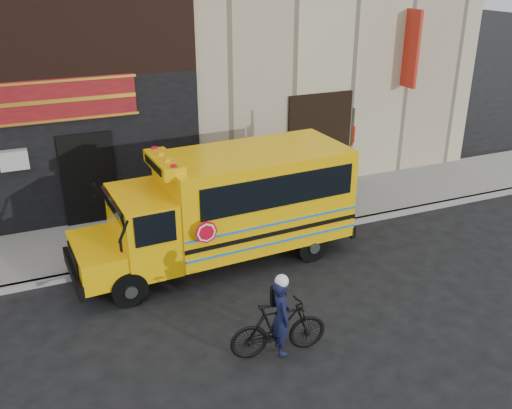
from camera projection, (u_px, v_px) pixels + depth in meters
The scene contains 7 objects.
ground at pixel (277, 297), 12.80m from camera, with size 120.00×120.00×0.00m, color black.
curb at pixel (235, 245), 14.96m from camera, with size 40.00×0.20×0.15m, color gray.
sidewalk at pixel (216, 222), 16.23m from camera, with size 40.00×3.00×0.15m, color slate.
school_bus at pixel (230, 204), 13.84m from camera, with size 7.00×2.64×2.92m.
sign_pole at pixel (350, 166), 15.22m from camera, with size 0.12×0.29×3.46m.
bicycle at pixel (279, 328), 10.77m from camera, with size 0.53×1.89×1.14m, color black.
cyclist at pixel (281, 318), 10.70m from camera, with size 0.57×0.37×1.56m, color black.
Camera 1 is at (-4.71, -9.84, 7.02)m, focal length 40.00 mm.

